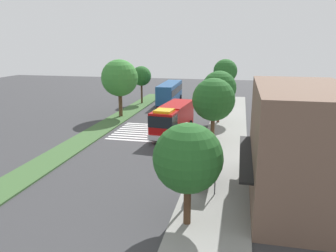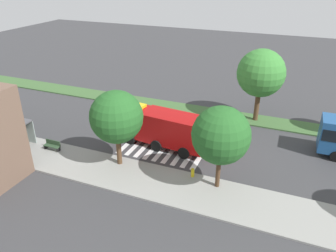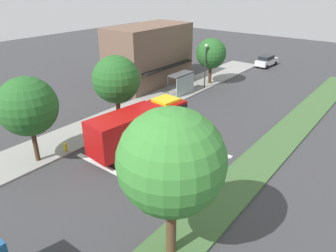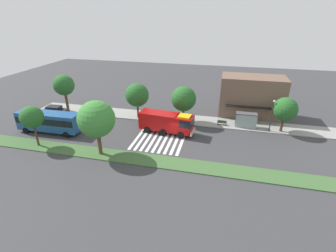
{
  "view_description": "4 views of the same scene",
  "coord_description": "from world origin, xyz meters",
  "px_view_note": "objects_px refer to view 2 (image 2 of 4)",
  "views": [
    {
      "loc": [
        33.51,
        9.1,
        10.25
      ],
      "look_at": [
        -0.39,
        1.72,
        1.42
      ],
      "focal_mm": 35.54,
      "sensor_mm": 36.0,
      "label": 1
    },
    {
      "loc": [
        -13.26,
        27.47,
        15.61
      ],
      "look_at": [
        -1.97,
        0.08,
        1.15
      ],
      "focal_mm": 35.48,
      "sensor_mm": 36.0,
      "label": 2
    },
    {
      "loc": [
        -19.12,
        -14.38,
        12.85
      ],
      "look_at": [
        0.06,
        0.67,
        1.49
      ],
      "focal_mm": 33.86,
      "sensor_mm": 36.0,
      "label": 3
    },
    {
      "loc": [
        6.76,
        -34.0,
        18.52
      ],
      "look_at": [
        -1.61,
        0.99,
        1.64
      ],
      "focal_mm": 26.35,
      "sensor_mm": 36.0,
      "label": 4
    }
  ],
  "objects_px": {
    "sidewalk_tree_center": "(116,117)",
    "fire_hydrant": "(193,173)",
    "bench_near_shelter": "(52,145)",
    "fire_truck": "(159,126)",
    "median_tree_west": "(261,73)",
    "sidewalk_tree_west": "(221,135)",
    "bus_stop_shelter": "(17,125)"
  },
  "relations": [
    {
      "from": "sidewalk_tree_center",
      "to": "fire_hydrant",
      "type": "distance_m",
      "value": 7.62
    },
    {
      "from": "bench_near_shelter",
      "to": "sidewalk_tree_center",
      "type": "distance_m",
      "value": 7.97
    },
    {
      "from": "bench_near_shelter",
      "to": "fire_hydrant",
      "type": "distance_m",
      "value": 13.41
    },
    {
      "from": "fire_truck",
      "to": "fire_hydrant",
      "type": "bearing_deg",
      "value": 144.71
    },
    {
      "from": "sidewalk_tree_center",
      "to": "fire_hydrant",
      "type": "relative_size",
      "value": 9.4
    },
    {
      "from": "bench_near_shelter",
      "to": "median_tree_west",
      "type": "distance_m",
      "value": 21.94
    },
    {
      "from": "sidewalk_tree_west",
      "to": "bench_near_shelter",
      "type": "bearing_deg",
      "value": 1.13
    },
    {
      "from": "median_tree_west",
      "to": "fire_hydrant",
      "type": "bearing_deg",
      "value": 77.36
    },
    {
      "from": "bus_stop_shelter",
      "to": "sidewalk_tree_center",
      "type": "bearing_deg",
      "value": -178.54
    },
    {
      "from": "bus_stop_shelter",
      "to": "median_tree_west",
      "type": "bearing_deg",
      "value": -145.76
    },
    {
      "from": "bus_stop_shelter",
      "to": "fire_hydrant",
      "type": "relative_size",
      "value": 5.0
    },
    {
      "from": "bus_stop_shelter",
      "to": "sidewalk_tree_west",
      "type": "distance_m",
      "value": 19.74
    },
    {
      "from": "median_tree_west",
      "to": "bus_stop_shelter",
      "type": "bearing_deg",
      "value": 34.24
    },
    {
      "from": "sidewalk_tree_west",
      "to": "sidewalk_tree_center",
      "type": "height_order",
      "value": "sidewalk_tree_west"
    },
    {
      "from": "median_tree_west",
      "to": "fire_truck",
      "type": "bearing_deg",
      "value": 49.32
    },
    {
      "from": "fire_truck",
      "to": "median_tree_west",
      "type": "relative_size",
      "value": 1.19
    },
    {
      "from": "bus_stop_shelter",
      "to": "fire_truck",
      "type": "bearing_deg",
      "value": -158.79
    },
    {
      "from": "sidewalk_tree_center",
      "to": "bench_near_shelter",
      "type": "bearing_deg",
      "value": 2.53
    },
    {
      "from": "fire_truck",
      "to": "fire_hydrant",
      "type": "height_order",
      "value": "fire_truck"
    },
    {
      "from": "sidewalk_tree_west",
      "to": "fire_truck",
      "type": "bearing_deg",
      "value": -33.83
    },
    {
      "from": "fire_hydrant",
      "to": "fire_truck",
      "type": "bearing_deg",
      "value": -41.08
    },
    {
      "from": "bus_stop_shelter",
      "to": "median_tree_west",
      "type": "distance_m",
      "value": 24.82
    },
    {
      "from": "bench_near_shelter",
      "to": "sidewalk_tree_center",
      "type": "bearing_deg",
      "value": -177.47
    },
    {
      "from": "fire_truck",
      "to": "sidewalk_tree_west",
      "type": "bearing_deg",
      "value": 151.96
    },
    {
      "from": "sidewalk_tree_west",
      "to": "sidewalk_tree_center",
      "type": "relative_size",
      "value": 1.0
    },
    {
      "from": "bench_near_shelter",
      "to": "fire_truck",
      "type": "bearing_deg",
      "value": -150.28
    },
    {
      "from": "bench_near_shelter",
      "to": "sidewalk_tree_west",
      "type": "distance_m",
      "value": 16.06
    },
    {
      "from": "sidewalk_tree_west",
      "to": "fire_hydrant",
      "type": "height_order",
      "value": "sidewalk_tree_west"
    },
    {
      "from": "fire_hydrant",
      "to": "bench_near_shelter",
      "type": "bearing_deg",
      "value": 3.45
    },
    {
      "from": "bench_near_shelter",
      "to": "bus_stop_shelter",
      "type": "bearing_deg",
      "value": -0.4
    },
    {
      "from": "bus_stop_shelter",
      "to": "fire_hydrant",
      "type": "distance_m",
      "value": 17.46
    },
    {
      "from": "fire_truck",
      "to": "bus_stop_shelter",
      "type": "relative_size",
      "value": 2.67
    }
  ]
}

